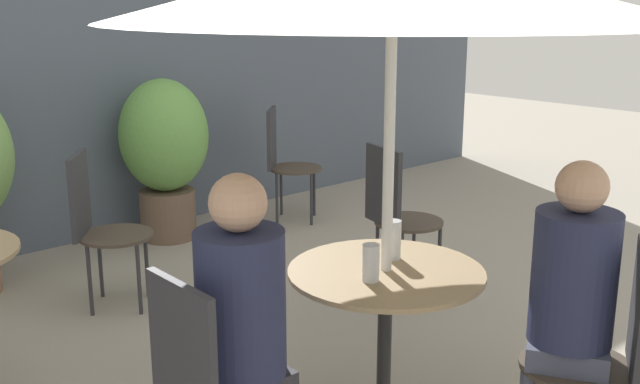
{
  "coord_description": "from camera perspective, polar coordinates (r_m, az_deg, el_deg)",
  "views": [
    {
      "loc": [
        -2.11,
        -2.02,
        1.83
      ],
      "look_at": [
        0.02,
        0.31,
        1.0
      ],
      "focal_mm": 42.0,
      "sensor_mm": 36.0,
      "label": 1
    }
  ],
  "objects": [
    {
      "name": "cafe_table_near",
      "position": [
        3.14,
        4.98,
        -9.17
      ],
      "size": [
        0.81,
        0.81,
        0.75
      ],
      "color": "black",
      "rests_on": "ground_plane"
    },
    {
      "name": "bistro_chair_4",
      "position": [
        4.69,
        5.76,
        -1.13
      ],
      "size": [
        0.47,
        0.45,
        0.95
      ],
      "rotation": [
        0.0,
        0.0,
        1.31
      ],
      "color": "#42382D",
      "rests_on": "ground_plane"
    },
    {
      "name": "bistro_chair_0",
      "position": [
        2.64,
        -8.53,
        -14.19
      ],
      "size": [
        0.44,
        0.44,
        0.95
      ],
      "rotation": [
        0.0,
        0.0,
        1.56
      ],
      "color": "#42382D",
      "rests_on": "ground_plane"
    },
    {
      "name": "beer_glass_1",
      "position": [
        3.17,
        5.61,
        -3.63
      ],
      "size": [
        0.07,
        0.07,
        0.17
      ],
      "color": "silver",
      "rests_on": "cafe_table_near"
    },
    {
      "name": "bistro_chair_3",
      "position": [
        4.63,
        -16.61,
        -1.89
      ],
      "size": [
        0.5,
        0.5,
        0.95
      ],
      "rotation": [
        0.0,
        0.0,
        0.9
      ],
      "color": "#42382D",
      "rests_on": "ground_plane"
    },
    {
      "name": "storefront_wall",
      "position": [
        5.75,
        -21.06,
        10.4
      ],
      "size": [
        10.0,
        0.06,
        3.0
      ],
      "color": "#4C5666",
      "rests_on": "ground_plane"
    },
    {
      "name": "seated_person_0",
      "position": [
        2.63,
        -5.8,
        -9.45
      ],
      "size": [
        0.32,
        0.31,
        1.27
      ],
      "rotation": [
        0.0,
        0.0,
        1.56
      ],
      "color": "#2D2D33",
      "rests_on": "ground_plane"
    },
    {
      "name": "beer_glass_0",
      "position": [
        2.92,
        3.89,
        -5.41
      ],
      "size": [
        0.07,
        0.07,
        0.15
      ],
      "color": "silver",
      "rests_on": "cafe_table_near"
    },
    {
      "name": "bistro_chair_2",
      "position": [
        6.22,
        -2.83,
        2.84
      ],
      "size": [
        0.5,
        0.5,
        0.95
      ],
      "rotation": [
        0.0,
        0.0,
        0.76
      ],
      "color": "#42382D",
      "rests_on": "ground_plane"
    },
    {
      "name": "seated_person_1",
      "position": [
        3.0,
        18.45,
        -7.23
      ],
      "size": [
        0.38,
        0.39,
        1.26
      ],
      "rotation": [
        0.0,
        0.0,
        3.65
      ],
      "color": "#42475B",
      "rests_on": "ground_plane"
    },
    {
      "name": "potted_plant_1",
      "position": [
        5.83,
        -11.76,
        3.34
      ],
      "size": [
        0.67,
        0.67,
        1.24
      ],
      "color": "brown",
      "rests_on": "ground_plane"
    },
    {
      "name": "bistro_chair_1",
      "position": [
        3.08,
        21.13,
        -10.71
      ],
      "size": [
        0.49,
        0.5,
        0.95
      ],
      "rotation": [
        0.0,
        0.0,
        -2.63
      ],
      "color": "#42382D",
      "rests_on": "ground_plane"
    }
  ]
}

